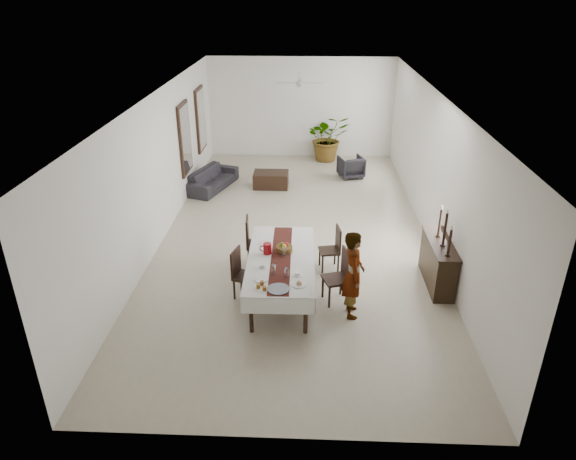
{
  "coord_description": "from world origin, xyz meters",
  "views": [
    {
      "loc": [
        0.28,
        -10.75,
        5.27
      ],
      "look_at": [
        -0.09,
        -2.03,
        1.05
      ],
      "focal_mm": 32.0,
      "sensor_mm": 36.0,
      "label": 1
    }
  ],
  "objects_px": {
    "woman": "(353,274)",
    "sofa": "(212,179)",
    "dining_table_top": "(281,260)",
    "red_pitcher": "(267,249)",
    "sideboard_body": "(438,264)"
  },
  "relations": [
    {
      "from": "dining_table_top",
      "to": "red_pitcher",
      "type": "height_order",
      "value": "red_pitcher"
    },
    {
      "from": "red_pitcher",
      "to": "sofa",
      "type": "bearing_deg",
      "value": 110.6
    },
    {
      "from": "red_pitcher",
      "to": "sideboard_body",
      "type": "bearing_deg",
      "value": 6.47
    },
    {
      "from": "sideboard_body",
      "to": "dining_table_top",
      "type": "bearing_deg",
      "value": -170.16
    },
    {
      "from": "red_pitcher",
      "to": "sofa",
      "type": "height_order",
      "value": "red_pitcher"
    },
    {
      "from": "red_pitcher",
      "to": "sofa",
      "type": "relative_size",
      "value": 0.11
    },
    {
      "from": "sideboard_body",
      "to": "sofa",
      "type": "distance_m",
      "value": 7.16
    },
    {
      "from": "sofa",
      "to": "dining_table_top",
      "type": "bearing_deg",
      "value": -139.09
    },
    {
      "from": "red_pitcher",
      "to": "woman",
      "type": "xyz_separation_m",
      "value": [
        1.52,
        -0.72,
        -0.08
      ]
    },
    {
      "from": "woman",
      "to": "sofa",
      "type": "bearing_deg",
      "value": 28.66
    },
    {
      "from": "dining_table_top",
      "to": "woman",
      "type": "distance_m",
      "value": 1.39
    },
    {
      "from": "dining_table_top",
      "to": "sofa",
      "type": "height_order",
      "value": "dining_table_top"
    },
    {
      "from": "woman",
      "to": "dining_table_top",
      "type": "bearing_deg",
      "value": 64.02
    },
    {
      "from": "woman",
      "to": "sofa",
      "type": "relative_size",
      "value": 0.84
    },
    {
      "from": "red_pitcher",
      "to": "dining_table_top",
      "type": "bearing_deg",
      "value": -30.14
    }
  ]
}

